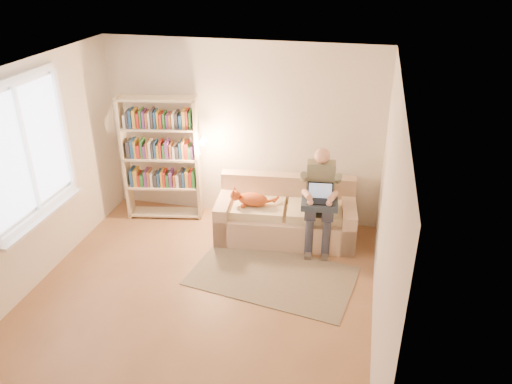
% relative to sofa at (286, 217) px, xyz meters
% --- Properties ---
extents(floor, '(4.50, 4.50, 0.00)m').
position_rel_sofa_xyz_m(floor, '(-0.75, -1.74, -0.29)').
color(floor, brown).
rests_on(floor, ground).
extents(ceiling, '(4.00, 4.50, 0.02)m').
position_rel_sofa_xyz_m(ceiling, '(-0.75, -1.74, 2.31)').
color(ceiling, white).
rests_on(ceiling, wall_back).
extents(wall_left, '(0.02, 4.50, 2.60)m').
position_rel_sofa_xyz_m(wall_left, '(-2.75, -1.74, 1.01)').
color(wall_left, silver).
rests_on(wall_left, floor).
extents(wall_right, '(0.02, 4.50, 2.60)m').
position_rel_sofa_xyz_m(wall_right, '(1.25, -1.74, 1.01)').
color(wall_right, silver).
rests_on(wall_right, floor).
extents(wall_back, '(4.00, 0.02, 2.60)m').
position_rel_sofa_xyz_m(wall_back, '(-0.75, 0.51, 1.01)').
color(wall_back, silver).
rests_on(wall_back, floor).
extents(wall_front, '(4.00, 0.02, 2.60)m').
position_rel_sofa_xyz_m(wall_front, '(-0.75, -3.99, 1.01)').
color(wall_front, silver).
rests_on(wall_front, floor).
extents(window, '(0.12, 1.52, 1.69)m').
position_rel_sofa_xyz_m(window, '(-2.70, -1.54, 1.08)').
color(window, white).
rests_on(window, wall_left).
extents(sofa, '(1.98, 1.04, 0.81)m').
position_rel_sofa_xyz_m(sofa, '(0.00, 0.00, 0.00)').
color(sofa, '#CDAE91').
rests_on(sofa, floor).
extents(person, '(0.43, 0.63, 1.36)m').
position_rel_sofa_xyz_m(person, '(0.46, -0.10, 0.47)').
color(person, gray).
rests_on(person, sofa).
extents(cat, '(0.62, 0.26, 0.23)m').
position_rel_sofa_xyz_m(cat, '(-0.45, -0.17, 0.32)').
color(cat, orange).
rests_on(cat, sofa).
extents(blanket, '(0.51, 0.43, 0.08)m').
position_rel_sofa_xyz_m(blanket, '(0.44, -0.23, 0.40)').
color(blanket, '#263343').
rests_on(blanket, person).
extents(laptop, '(0.35, 0.31, 0.28)m').
position_rel_sofa_xyz_m(laptop, '(0.44, -0.22, 0.49)').
color(laptop, black).
rests_on(laptop, blanket).
extents(bookshelf, '(1.27, 0.48, 1.86)m').
position_rel_sofa_xyz_m(bookshelf, '(-1.87, 0.16, 0.73)').
color(bookshelf, beige).
rests_on(bookshelf, floor).
extents(rug, '(2.15, 1.47, 0.01)m').
position_rel_sofa_xyz_m(rug, '(0.01, -1.01, -0.29)').
color(rug, '#7E725B').
rests_on(rug, floor).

